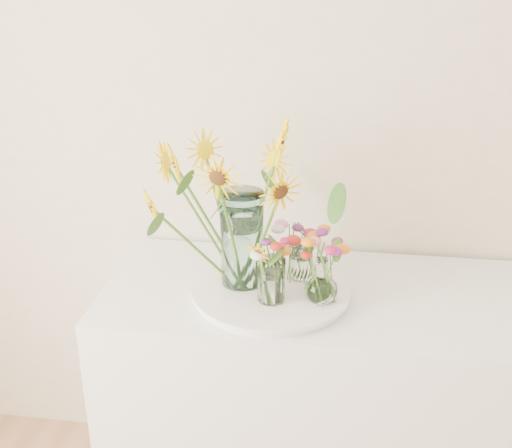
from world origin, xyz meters
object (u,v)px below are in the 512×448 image
tray (271,293)px  small_vase_c (301,262)px  counter (325,410)px  small_vase_a (271,281)px  small_vase_b (321,280)px  mason_jar (242,239)px

tray → small_vase_c: 0.14m
counter → small_vase_c: bearing=165.7°
counter → small_vase_a: 0.58m
tray → small_vase_b: (0.15, -0.05, 0.08)m
tray → mason_jar: size_ratio=1.52×
mason_jar → small_vase_a: 0.16m
counter → tray: (-0.18, -0.05, 0.46)m
tray → small_vase_b: bearing=-18.7°
counter → mason_jar: size_ratio=4.70×
counter → mason_jar: mason_jar is taller
small_vase_b → small_vase_c: size_ratio=1.19×
tray → counter: bearing=16.7°
tray → mason_jar: 0.19m
tray → small_vase_b: small_vase_b is taller
mason_jar → small_vase_c: size_ratio=2.55×
counter → small_vase_a: bearing=-143.7°
small_vase_b → small_vase_c: (-0.07, 0.13, -0.01)m
mason_jar → small_vase_a: bearing=-43.5°
counter → small_vase_a: size_ratio=10.25×
small_vase_b → small_vase_c: bearing=117.6°
small_vase_b → counter: bearing=74.8°
small_vase_a → small_vase_c: (0.07, 0.15, -0.01)m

